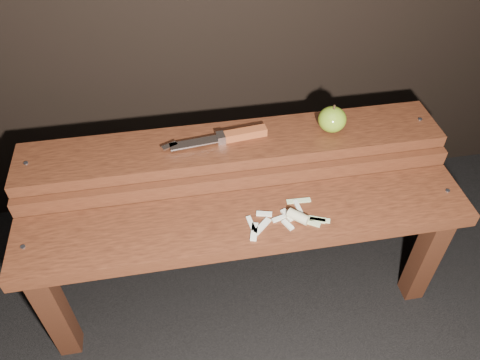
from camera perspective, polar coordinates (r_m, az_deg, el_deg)
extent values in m
plane|color=black|center=(1.59, 0.38, -13.19)|extent=(60.00, 60.00, 0.00)
cube|color=#391A0E|center=(1.42, -21.59, -14.75)|extent=(0.06, 0.06, 0.38)
cube|color=#391A0E|center=(1.53, 21.69, -8.67)|extent=(0.06, 0.06, 0.38)
cube|color=#4B2212|center=(1.23, 0.88, -5.19)|extent=(1.20, 0.20, 0.04)
cylinder|color=slate|center=(1.27, -24.95, -7.40)|extent=(0.01, 0.01, 0.00)
cylinder|color=slate|center=(1.40, 23.99, -1.19)|extent=(0.01, 0.01, 0.00)
cube|color=#391A0E|center=(1.56, -20.88, -4.58)|extent=(0.06, 0.06, 0.46)
cube|color=#391A0E|center=(1.67, 17.72, 0.17)|extent=(0.06, 0.06, 0.46)
cube|color=#4B2212|center=(1.28, -0.04, -0.16)|extent=(1.20, 0.02, 0.05)
cube|color=#4B2212|center=(1.33, -0.82, 4.20)|extent=(1.20, 0.18, 0.04)
cylinder|color=slate|center=(1.37, -24.65, 1.88)|extent=(0.01, 0.01, 0.00)
cylinder|color=slate|center=(1.49, 21.10, 6.93)|extent=(0.01, 0.01, 0.00)
ellipsoid|color=olive|center=(1.36, 11.17, 7.26)|extent=(0.08, 0.08, 0.07)
cylinder|color=#382314|center=(1.33, 11.42, 8.70)|extent=(0.01, 0.01, 0.01)
cube|color=#974421|center=(1.32, 0.66, 5.68)|extent=(0.12, 0.04, 0.02)
cube|color=silver|center=(1.31, -2.36, 5.13)|extent=(0.03, 0.04, 0.03)
cube|color=silver|center=(1.30, -5.67, 4.51)|extent=(0.13, 0.04, 0.00)
cube|color=silver|center=(1.30, -8.59, 4.15)|extent=(0.05, 0.03, 0.00)
cube|color=beige|center=(1.20, 5.83, -5.44)|extent=(0.03, 0.04, 0.01)
cube|color=beige|center=(1.20, 2.73, -5.64)|extent=(0.05, 0.05, 0.01)
cube|color=beige|center=(1.23, 5.79, -4.28)|extent=(0.03, 0.04, 0.01)
cube|color=beige|center=(1.18, 1.74, -6.32)|extent=(0.03, 0.06, 0.01)
cube|color=beige|center=(1.22, 4.72, -4.72)|extent=(0.04, 0.02, 0.01)
cube|color=beige|center=(1.22, 2.96, -4.14)|extent=(0.04, 0.02, 0.01)
cube|color=beige|center=(1.20, 1.34, -5.34)|extent=(0.02, 0.05, 0.01)
cube|color=beige|center=(1.25, 7.09, -3.31)|extent=(0.02, 0.05, 0.01)
cylinder|color=#C9BB8C|center=(1.21, 7.10, -4.44)|extent=(0.06, 0.06, 0.03)
cube|color=#BCC988|center=(1.22, 8.29, -5.05)|extent=(0.06, 0.05, 0.00)
cube|color=#BCC988|center=(1.27, 7.16, -2.53)|extent=(0.07, 0.02, 0.00)
cube|color=#BCC988|center=(1.23, 9.42, -4.73)|extent=(0.07, 0.04, 0.00)
cube|color=#BCC988|center=(1.23, 8.88, -4.77)|extent=(0.07, 0.04, 0.00)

